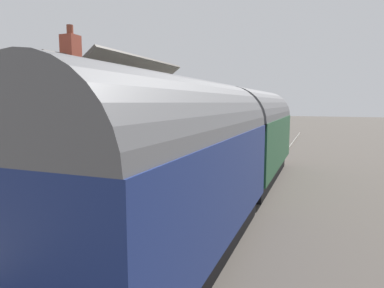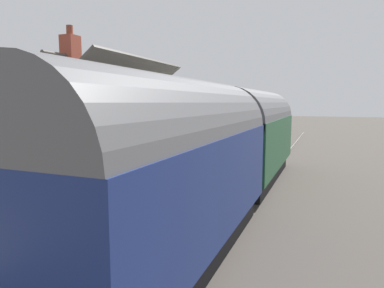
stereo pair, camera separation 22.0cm
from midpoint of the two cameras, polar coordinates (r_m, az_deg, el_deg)
name	(u,v)px [view 1 (the left image)]	position (r m, az deg, el deg)	size (l,w,h in m)	color
ground_plane	(235,176)	(17.23, 7.05, -5.46)	(160.00, 160.00, 0.00)	#423D38
platform	(168,163)	(18.43, -4.50, -3.26)	(32.00, 5.62, 0.85)	gray
platform_edge_coping	(213,158)	(17.39, 3.32, -2.43)	(32.00, 0.36, 0.02)	beige
rail_near	(267,177)	(16.91, 12.41, -5.58)	(52.00, 0.08, 0.14)	gray
rail_far	(239,175)	(17.18, 7.64, -5.28)	(52.00, 0.08, 0.14)	gray
train	(229,145)	(12.07, 5.78, -0.16)	(17.95, 2.73, 4.32)	black
station_building	(105,131)	(15.05, -15.04, 2.23)	(6.63, 4.33, 5.72)	silver
bench_near_building	(197,141)	(20.89, 0.49, 0.48)	(1.41, 0.46, 0.88)	#26727F
bench_platform_end	(224,132)	(27.66, 5.27, 2.08)	(1.42, 0.50, 0.88)	#26727F
bench_by_lamp	(217,134)	(25.63, 4.00, 1.70)	(1.41, 0.45, 0.88)	#26727F
planter_under_sign	(199,132)	(27.74, 1.00, 2.06)	(0.59, 0.59, 0.86)	#9E5138
planter_edge_far	(59,216)	(8.53, -22.52, -11.36)	(0.98, 0.32, 0.55)	#9E5138
planter_edge_near	(155,143)	(21.39, -6.63, 0.15)	(0.88, 0.32, 0.65)	gray
planter_by_door	(68,195)	(10.17, -21.05, -8.10)	(0.99, 0.32, 0.63)	teal
lamp_post_platform	(228,109)	(21.65, 5.85, 5.99)	(0.32, 0.50, 3.53)	black
station_sign_board	(210,133)	(18.89, 2.82, 1.94)	(0.96, 0.06, 1.57)	black
tree_behind_building	(60,102)	(29.68, -21.90, 6.69)	(3.06, 2.74, 5.19)	#4C3828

